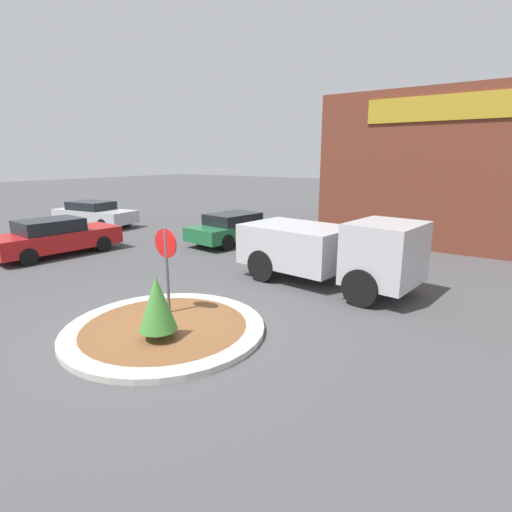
# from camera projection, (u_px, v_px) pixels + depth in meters

# --- Properties ---
(ground_plane) EXTENTS (120.00, 120.00, 0.00)m
(ground_plane) POSITION_uv_depth(u_px,v_px,m) (165.00, 331.00, 8.45)
(ground_plane) COLOR #474749
(traffic_island) EXTENTS (4.20, 4.20, 0.13)m
(traffic_island) POSITION_uv_depth(u_px,v_px,m) (165.00, 329.00, 8.44)
(traffic_island) COLOR #BCB7AD
(traffic_island) RESTS_ON ground_plane
(stop_sign) EXTENTS (0.66, 0.07, 2.09)m
(stop_sign) POSITION_uv_depth(u_px,v_px,m) (166.00, 257.00, 8.86)
(stop_sign) COLOR #4C4C51
(stop_sign) RESTS_ON ground_plane
(island_shrub) EXTENTS (0.74, 0.74, 1.28)m
(island_shrub) POSITION_uv_depth(u_px,v_px,m) (157.00, 303.00, 7.66)
(island_shrub) COLOR brown
(island_shrub) RESTS_ON traffic_island
(utility_truck) EXTENTS (5.28, 2.58, 1.99)m
(utility_truck) POSITION_uv_depth(u_px,v_px,m) (328.00, 249.00, 11.29)
(utility_truck) COLOR #B2B2B7
(utility_truck) RESTS_ON ground_plane
(storefront_building) EXTENTS (13.64, 6.07, 6.14)m
(storefront_building) POSITION_uv_depth(u_px,v_px,m) (505.00, 170.00, 16.21)
(storefront_building) COLOR brown
(storefront_building) RESTS_ON ground_plane
(parked_sedan_red) EXTENTS (2.18, 4.55, 1.38)m
(parked_sedan_red) POSITION_uv_depth(u_px,v_px,m) (55.00, 237.00, 14.92)
(parked_sedan_red) COLOR #B21919
(parked_sedan_red) RESTS_ON ground_plane
(parked_sedan_green) EXTENTS (2.32, 4.60, 1.29)m
(parked_sedan_green) POSITION_uv_depth(u_px,v_px,m) (236.00, 227.00, 17.09)
(parked_sedan_green) COLOR #1E6638
(parked_sedan_green) RESTS_ON ground_plane
(parked_sedan_silver) EXTENTS (4.76, 2.39, 1.32)m
(parked_sedan_silver) POSITION_uv_depth(u_px,v_px,m) (94.00, 214.00, 21.20)
(parked_sedan_silver) COLOR #B7B7BC
(parked_sedan_silver) RESTS_ON ground_plane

